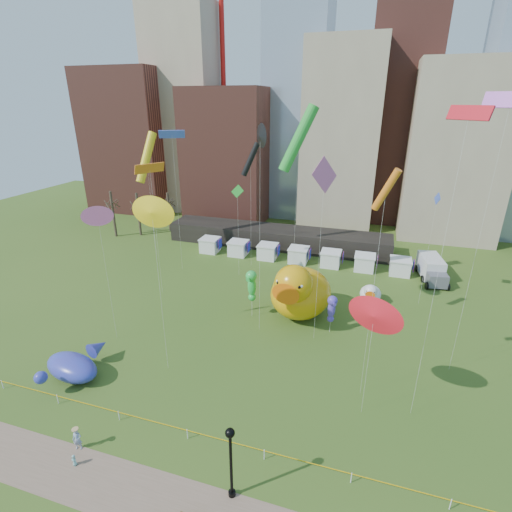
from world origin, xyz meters
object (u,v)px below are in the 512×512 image
(seahorse_green, at_px, (252,283))
(seahorse_purple, at_px, (332,307))
(big_duck, at_px, (299,291))
(woman, at_px, (77,439))
(whale_inflatable, at_px, (74,365))
(small_duck, at_px, (370,293))
(box_truck, at_px, (431,269))
(toddler, at_px, (74,460))
(lamppost, at_px, (231,455))

(seahorse_green, height_order, seahorse_purple, seahorse_green)
(big_duck, height_order, seahorse_purple, big_duck)
(woman, bearing_deg, whale_inflatable, 112.45)
(small_duck, distance_m, woman, 34.95)
(whale_inflatable, distance_m, box_truck, 46.41)
(whale_inflatable, distance_m, woman, 8.88)
(seahorse_green, xyz_separation_m, toddler, (-5.56, -22.66, -3.84))
(seahorse_purple, relative_size, toddler, 5.07)
(whale_inflatable, height_order, toddler, whale_inflatable)
(seahorse_green, bearing_deg, lamppost, -69.37)
(big_duck, distance_m, lamppost, 23.06)
(woman, bearing_deg, box_truck, 34.85)
(small_duck, relative_size, seahorse_green, 0.61)
(big_duck, distance_m, seahorse_purple, 4.56)
(box_truck, bearing_deg, seahorse_purple, -132.58)
(seahorse_green, bearing_deg, seahorse_purple, 1.83)
(big_duck, relative_size, seahorse_purple, 2.20)
(big_duck, relative_size, seahorse_green, 1.69)
(lamppost, distance_m, woman, 12.20)
(seahorse_purple, bearing_deg, small_duck, 42.65)
(small_duck, relative_size, box_truck, 0.48)
(whale_inflatable, bearing_deg, box_truck, 55.70)
(seahorse_purple, height_order, toddler, seahorse_purple)
(lamppost, relative_size, toddler, 6.48)
(small_duck, relative_size, lamppost, 0.62)
(small_duck, xyz_separation_m, woman, (-19.35, -29.10, -0.35))
(seahorse_purple, distance_m, woman, 26.00)
(seahorse_green, xyz_separation_m, seahorse_purple, (9.17, -0.64, -1.13))
(seahorse_green, relative_size, whale_inflatable, 0.81)
(seahorse_purple, relative_size, whale_inflatable, 0.62)
(box_truck, height_order, woman, box_truck)
(small_duck, height_order, seahorse_green, seahorse_green)
(lamppost, xyz_separation_m, box_truck, (15.36, 38.88, -1.95))
(whale_inflatable, bearing_deg, big_duck, 54.90)
(big_duck, distance_m, woman, 25.87)
(small_duck, xyz_separation_m, seahorse_green, (-13.09, -7.67, 3.05))
(whale_inflatable, height_order, woman, whale_inflatable)
(seahorse_purple, relative_size, box_truck, 0.60)
(seahorse_purple, bearing_deg, box_truck, 34.65)
(big_duck, bearing_deg, whale_inflatable, -127.84)
(small_duck, height_order, woman, small_duck)
(big_duck, distance_m, seahorse_green, 5.55)
(seahorse_green, distance_m, lamppost, 22.19)
(whale_inflatable, bearing_deg, woman, -35.95)
(seahorse_green, relative_size, lamppost, 1.02)
(seahorse_green, relative_size, toddler, 6.63)
(lamppost, bearing_deg, small_duck, 75.68)
(seahorse_purple, bearing_deg, big_duck, 128.14)
(seahorse_green, height_order, lamppost, seahorse_green)
(woman, bearing_deg, seahorse_purple, 33.33)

